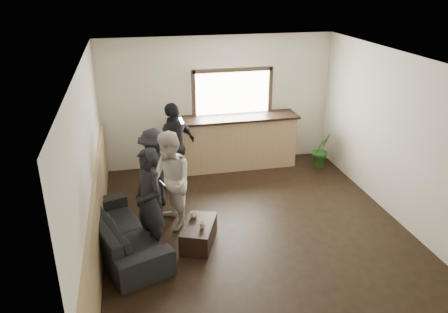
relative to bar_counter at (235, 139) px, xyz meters
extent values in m
cube|color=black|center=(-0.30, -2.70, -0.64)|extent=(5.00, 6.00, 0.01)
cube|color=silver|center=(-0.30, -2.70, 2.16)|extent=(5.00, 6.00, 0.01)
cube|color=beige|center=(-0.30, 0.30, 0.76)|extent=(5.00, 0.01, 2.80)
cube|color=beige|center=(-0.30, -5.70, 0.76)|extent=(5.00, 0.01, 2.80)
cube|color=beige|center=(-2.80, -2.70, 0.76)|extent=(0.01, 6.00, 2.80)
cube|color=beige|center=(2.20, -2.70, 0.76)|extent=(0.01, 6.00, 2.80)
cube|color=#A1865B|center=(-2.77, -2.70, -0.09)|extent=(0.06, 5.90, 1.10)
cube|color=tan|center=(0.00, -0.02, -0.09)|extent=(2.60, 0.60, 1.10)
cube|color=black|center=(0.00, -0.02, 0.48)|extent=(2.70, 0.68, 0.05)
cube|color=white|center=(0.00, 0.26, 0.96)|extent=(1.60, 0.06, 0.90)
cube|color=#3F3326|center=(0.00, 0.23, 1.45)|extent=(1.72, 0.08, 0.08)
cube|color=#3F3326|center=(-0.84, 0.23, 0.96)|extent=(0.08, 0.08, 1.06)
cube|color=#3F3326|center=(0.84, 0.23, 0.96)|extent=(0.08, 0.08, 1.06)
imported|color=black|center=(-2.45, -2.69, -0.33)|extent=(1.49, 2.27, 0.62)
cube|color=black|center=(-1.27, -2.81, -0.46)|extent=(0.71, 0.91, 0.36)
imported|color=silver|center=(-1.31, -2.59, -0.24)|extent=(0.15, 0.15, 0.09)
imported|color=silver|center=(-1.23, -2.93, -0.24)|extent=(0.14, 0.14, 0.09)
imported|color=#2D6623|center=(1.85, -0.44, -0.24)|extent=(0.53, 0.48, 0.80)
imported|color=black|center=(-2.00, -2.82, 0.19)|extent=(0.62, 0.72, 1.67)
cube|color=black|center=(-1.80, -2.72, 0.46)|extent=(0.11, 0.10, 0.12)
cube|color=white|center=(-1.80, -2.73, 0.46)|extent=(0.10, 0.09, 0.11)
imported|color=beige|center=(-1.63, -2.19, 0.19)|extent=(0.82, 0.95, 1.67)
cube|color=black|center=(-1.42, -2.14, 0.28)|extent=(0.11, 0.09, 0.12)
cube|color=white|center=(-1.42, -2.14, 0.28)|extent=(0.09, 0.08, 0.11)
imported|color=black|center=(-1.82, -1.48, 0.11)|extent=(0.95, 1.12, 1.50)
cube|color=black|center=(-1.63, -1.58, 0.45)|extent=(0.11, 0.11, 0.12)
cube|color=white|center=(-1.63, -1.59, 0.46)|extent=(0.10, 0.09, 0.11)
imported|color=black|center=(-1.39, -0.76, 0.23)|extent=(1.07, 0.96, 1.74)
cube|color=black|center=(-1.26, -0.94, 0.80)|extent=(0.11, 0.12, 0.12)
cube|color=white|center=(-1.26, -0.95, 0.80)|extent=(0.10, 0.10, 0.11)
camera|label=1|loc=(-2.15, -8.61, 3.33)|focal=35.00mm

